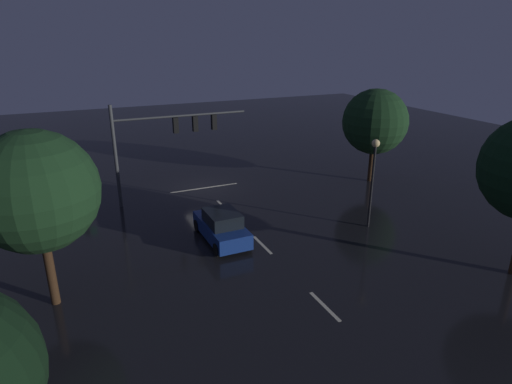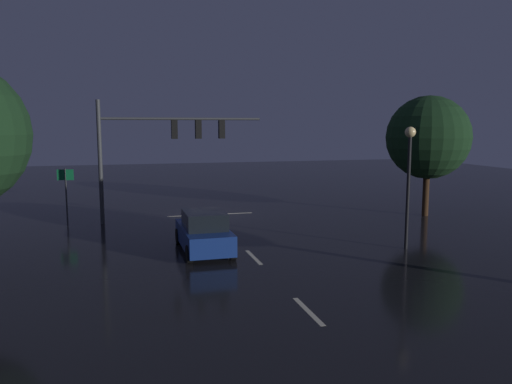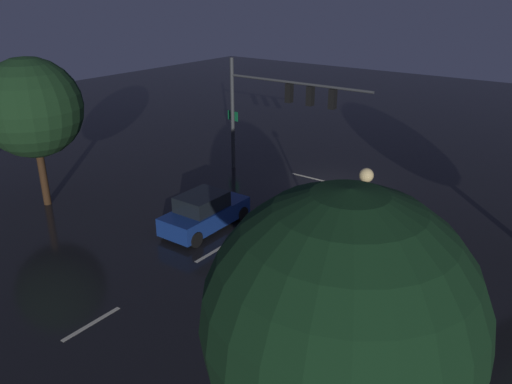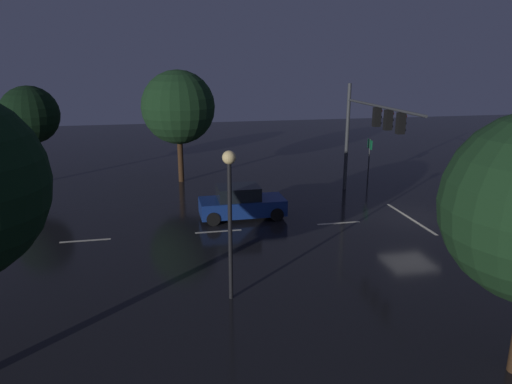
{
  "view_description": "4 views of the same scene",
  "coord_description": "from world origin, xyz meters",
  "px_view_note": "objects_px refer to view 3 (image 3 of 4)",
  "views": [
    {
      "loc": [
        8.71,
        28.55,
        10.42
      ],
      "look_at": [
        -0.45,
        8.18,
        2.29
      ],
      "focal_mm": 30.53,
      "sensor_mm": 36.0,
      "label": 1
    },
    {
      "loc": [
        4.93,
        28.68,
        5.18
      ],
      "look_at": [
        -0.52,
        8.43,
        2.38
      ],
      "focal_mm": 35.28,
      "sensor_mm": 36.0,
      "label": 2
    },
    {
      "loc": [
        -12.34,
        23.67,
        10.09
      ],
      "look_at": [
        -0.75,
        8.1,
        2.21
      ],
      "focal_mm": 35.45,
      "sensor_mm": 36.0,
      "label": 3
    },
    {
      "loc": [
        -21.04,
        12.41,
        7.88
      ],
      "look_at": [
        -0.22,
        8.23,
        1.9
      ],
      "focal_mm": 33.36,
      "sensor_mm": 36.0,
      "label": 4
    }
  ],
  "objects_px": {
    "traffic_signal_assembly": "(279,101)",
    "tree_left_near": "(340,321)",
    "car_approaching": "(205,212)",
    "route_sign": "(233,122)",
    "street_lamp_left_kerb": "(363,215)",
    "tree_right_far": "(32,108)"
  },
  "relations": [
    {
      "from": "car_approaching",
      "to": "tree_right_far",
      "type": "xyz_separation_m",
      "value": [
        8.22,
        2.65,
        4.07
      ]
    },
    {
      "from": "traffic_signal_assembly",
      "to": "street_lamp_left_kerb",
      "type": "distance_m",
      "value": 13.01
    },
    {
      "from": "tree_right_far",
      "to": "traffic_signal_assembly",
      "type": "bearing_deg",
      "value": -125.92
    },
    {
      "from": "street_lamp_left_kerb",
      "to": "tree_left_near",
      "type": "distance_m",
      "value": 7.67
    },
    {
      "from": "car_approaching",
      "to": "tree_left_near",
      "type": "relative_size",
      "value": 0.6
    },
    {
      "from": "street_lamp_left_kerb",
      "to": "tree_right_far",
      "type": "relative_size",
      "value": 0.71
    },
    {
      "from": "tree_right_far",
      "to": "street_lamp_left_kerb",
      "type": "bearing_deg",
      "value": -176.94
    },
    {
      "from": "car_approaching",
      "to": "tree_left_near",
      "type": "distance_m",
      "value": 14.75
    },
    {
      "from": "traffic_signal_assembly",
      "to": "tree_left_near",
      "type": "xyz_separation_m",
      "value": [
        -12.13,
        16.02,
        0.58
      ]
    },
    {
      "from": "street_lamp_left_kerb",
      "to": "route_sign",
      "type": "xyz_separation_m",
      "value": [
        14.51,
        -11.47,
        -1.58
      ]
    },
    {
      "from": "route_sign",
      "to": "street_lamp_left_kerb",
      "type": "bearing_deg",
      "value": 141.67
    },
    {
      "from": "street_lamp_left_kerb",
      "to": "traffic_signal_assembly",
      "type": "bearing_deg",
      "value": -44.12
    },
    {
      "from": "traffic_signal_assembly",
      "to": "car_approaching",
      "type": "xyz_separation_m",
      "value": [
        -1.04,
        7.27,
        -3.66
      ]
    },
    {
      "from": "tree_left_near",
      "to": "route_sign",
      "type": "bearing_deg",
      "value": -46.81
    },
    {
      "from": "car_approaching",
      "to": "route_sign",
      "type": "bearing_deg",
      "value": -57.31
    },
    {
      "from": "car_approaching",
      "to": "tree_left_near",
      "type": "bearing_deg",
      "value": 141.74
    },
    {
      "from": "traffic_signal_assembly",
      "to": "car_approaching",
      "type": "height_order",
      "value": "traffic_signal_assembly"
    },
    {
      "from": "street_lamp_left_kerb",
      "to": "tree_left_near",
      "type": "height_order",
      "value": "tree_left_near"
    },
    {
      "from": "route_sign",
      "to": "tree_right_far",
      "type": "relative_size",
      "value": 0.38
    },
    {
      "from": "street_lamp_left_kerb",
      "to": "route_sign",
      "type": "relative_size",
      "value": 1.85
    },
    {
      "from": "traffic_signal_assembly",
      "to": "route_sign",
      "type": "bearing_deg",
      "value": -25.14
    },
    {
      "from": "traffic_signal_assembly",
      "to": "tree_left_near",
      "type": "relative_size",
      "value": 1.18
    }
  ]
}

